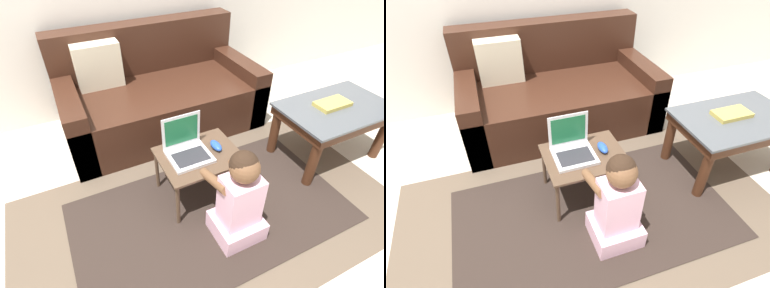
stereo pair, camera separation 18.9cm
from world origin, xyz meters
TOP-DOWN VIEW (x-y plane):
  - ground_plane at (0.00, 0.00)m, footprint 16.00×16.00m
  - area_rug at (0.05, 0.03)m, footprint 2.46×1.37m
  - couch at (0.13, 1.18)m, footprint 1.65×0.89m
  - coffee_table at (1.15, 0.16)m, footprint 0.82×0.52m
  - laptop_desk at (0.05, 0.22)m, footprint 0.51×0.40m
  - laptop at (-0.01, 0.26)m, footprint 0.26×0.24m
  - computer_mouse at (0.18, 0.23)m, footprint 0.06×0.11m
  - person_seated at (0.11, -0.16)m, footprint 0.28×0.39m
  - book_on_table at (1.12, 0.18)m, footprint 0.26×0.14m

SIDE VIEW (x-z plane):
  - ground_plane at x=0.00m, z-range 0.00..0.00m
  - area_rug at x=0.05m, z-range 0.00..0.01m
  - couch at x=0.13m, z-range -0.13..0.70m
  - person_seated at x=0.11m, z-range -0.02..0.61m
  - laptop_desk at x=0.05m, z-range 0.13..0.49m
  - coffee_table at x=1.15m, z-range 0.14..0.59m
  - computer_mouse at x=0.18m, z-range 0.35..0.39m
  - laptop at x=-0.01m, z-range 0.27..0.52m
  - book_on_table at x=1.12m, z-range 0.45..0.48m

